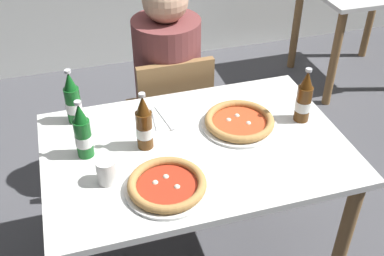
{
  "coord_description": "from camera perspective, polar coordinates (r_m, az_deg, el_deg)",
  "views": [
    {
      "loc": [
        -0.43,
        -1.4,
        1.92
      ],
      "look_at": [
        0.0,
        0.05,
        0.8
      ],
      "focal_mm": 43.95,
      "sensor_mm": 36.0,
      "label": 1
    }
  ],
  "objects": [
    {
      "name": "dining_table_main",
      "position": [
        1.94,
        0.42,
        -4.74
      ],
      "size": [
        1.2,
        0.8,
        0.75
      ],
      "color": "silver",
      "rests_on": "ground_plane"
    },
    {
      "name": "chair_behind_table",
      "position": [
        2.51,
        -2.51,
        1.64
      ],
      "size": [
        0.4,
        0.4,
        0.85
      ],
      "rotation": [
        0.0,
        0.0,
        3.15
      ],
      "color": "olive",
      "rests_on": "ground_plane"
    },
    {
      "name": "diner_seated",
      "position": [
        2.5,
        -2.88,
        4.19
      ],
      "size": [
        0.34,
        0.34,
        1.21
      ],
      "color": "#2D3342",
      "rests_on": "ground_plane"
    },
    {
      "name": "dining_table_background",
      "position": [
        3.75,
        19.79,
        13.67
      ],
      "size": [
        0.8,
        0.7,
        0.75
      ],
      "color": "silver",
      "rests_on": "ground_plane"
    },
    {
      "name": "pizza_margherita_near",
      "position": [
        1.67,
        -3.05,
        -6.95
      ],
      "size": [
        0.3,
        0.3,
        0.04
      ],
      "color": "white",
      "rests_on": "dining_table_main"
    },
    {
      "name": "pizza_marinara_far",
      "position": [
        1.97,
        5.76,
        0.74
      ],
      "size": [
        0.32,
        0.32,
        0.04
      ],
      "color": "white",
      "rests_on": "dining_table_main"
    },
    {
      "name": "beer_bottle_left",
      "position": [
        1.81,
        -5.83,
        0.38
      ],
      "size": [
        0.07,
        0.07,
        0.25
      ],
      "color": "#512D0F",
      "rests_on": "dining_table_main"
    },
    {
      "name": "beer_bottle_center",
      "position": [
        2.01,
        -14.27,
        3.28
      ],
      "size": [
        0.07,
        0.07,
        0.25
      ],
      "color": "#14591E",
      "rests_on": "dining_table_main"
    },
    {
      "name": "beer_bottle_right",
      "position": [
        1.81,
        -13.11,
        -0.62
      ],
      "size": [
        0.07,
        0.07,
        0.25
      ],
      "color": "#14591E",
      "rests_on": "dining_table_main"
    },
    {
      "name": "beer_bottle_extra",
      "position": [
        2.01,
        13.44,
        3.45
      ],
      "size": [
        0.07,
        0.07,
        0.25
      ],
      "color": "#512D0F",
      "rests_on": "dining_table_main"
    },
    {
      "name": "napkin_with_cutlery",
      "position": [
        2.01,
        -3.94,
        1.07
      ],
      "size": [
        0.18,
        0.19,
        0.01
      ],
      "color": "white",
      "rests_on": "dining_table_main"
    },
    {
      "name": "paper_cup",
      "position": [
        1.71,
        -10.33,
        -5.21
      ],
      "size": [
        0.07,
        0.07,
        0.09
      ],
      "primitive_type": "cylinder",
      "color": "white",
      "rests_on": "dining_table_main"
    }
  ]
}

